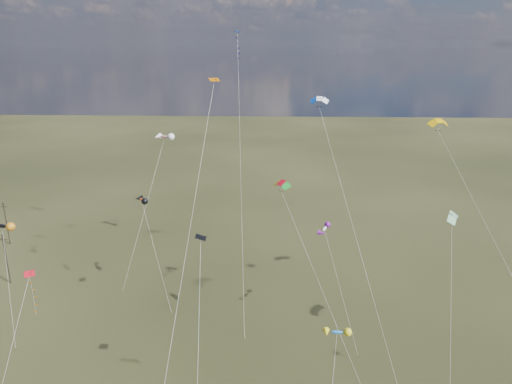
{
  "coord_description": "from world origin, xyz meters",
  "views": [
    {
      "loc": [
        1.93,
        -30.36,
        34.73
      ],
      "look_at": [
        0.0,
        18.0,
        19.0
      ],
      "focal_mm": 32.0,
      "sensor_mm": 36.0,
      "label": 1
    }
  ],
  "objects_px": {
    "utility_pole_near": "(6,259)",
    "novelty_black_orange": "(2,226)",
    "parafoil_yellow": "(439,122)",
    "utility_pole_far": "(7,223)"
  },
  "relations": [
    {
      "from": "utility_pole_near",
      "to": "utility_pole_far",
      "type": "relative_size",
      "value": 1.0
    },
    {
      "from": "utility_pole_far",
      "to": "parafoil_yellow",
      "type": "bearing_deg",
      "value": -13.89
    },
    {
      "from": "utility_pole_near",
      "to": "parafoil_yellow",
      "type": "bearing_deg",
      "value": -2.78
    },
    {
      "from": "utility_pole_near",
      "to": "novelty_black_orange",
      "type": "distance_m",
      "value": 11.88
    },
    {
      "from": "utility_pole_far",
      "to": "novelty_black_orange",
      "type": "relative_size",
      "value": 0.62
    },
    {
      "from": "utility_pole_near",
      "to": "utility_pole_far",
      "type": "distance_m",
      "value": 16.12
    },
    {
      "from": "novelty_black_orange",
      "to": "parafoil_yellow",
      "type": "bearing_deg",
      "value": 4.24
    },
    {
      "from": "utility_pole_near",
      "to": "parafoil_yellow",
      "type": "relative_size",
      "value": 0.3
    },
    {
      "from": "utility_pole_near",
      "to": "parafoil_yellow",
      "type": "height_order",
      "value": "parafoil_yellow"
    },
    {
      "from": "utility_pole_near",
      "to": "utility_pole_far",
      "type": "xyz_separation_m",
      "value": [
        -8.0,
        14.0,
        0.0
      ]
    }
  ]
}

